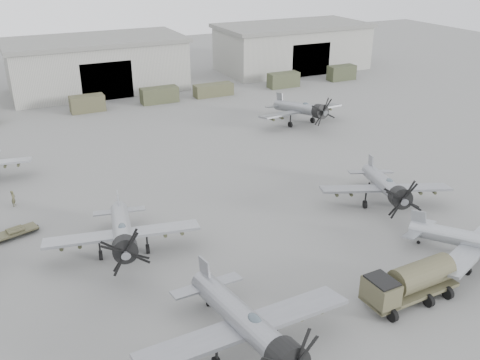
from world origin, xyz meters
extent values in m
plane|color=slate|center=(0.00, 0.00, 0.00)|extent=(220.00, 220.00, 0.00)
cube|color=#9C9B92|center=(0.00, 62.00, 4.00)|extent=(28.00, 14.00, 8.00)
cube|color=slate|center=(0.00, 62.00, 8.35)|extent=(29.00, 14.80, 0.70)
cube|color=black|center=(0.00, 55.20, 3.00)|extent=(8.12, 0.40, 6.00)
cube|color=#9C9B92|center=(38.00, 62.00, 4.00)|extent=(28.00, 14.00, 8.00)
cube|color=slate|center=(38.00, 62.00, 8.35)|extent=(29.00, 14.80, 0.70)
cube|color=black|center=(38.00, 55.20, 3.00)|extent=(8.12, 0.40, 6.00)
cube|color=#44422C|center=(-4.32, 50.00, 1.22)|extent=(4.99, 2.20, 2.44)
cube|color=#3C3F29|center=(6.83, 50.00, 1.21)|extent=(5.81, 2.20, 2.42)
cube|color=#45462D|center=(16.01, 50.00, 0.99)|extent=(6.43, 2.20, 1.98)
cube|color=#3C402A|center=(29.21, 50.00, 1.26)|extent=(5.46, 2.20, 2.52)
cube|color=#353A26|center=(41.40, 50.00, 1.31)|extent=(5.11, 2.20, 2.63)
cylinder|color=gray|center=(-5.94, -5.54, 2.41)|extent=(2.15, 11.63, 3.41)
cylinder|color=black|center=(-5.71, -10.66, 3.22)|extent=(2.15, 1.82, 2.27)
cube|color=gray|center=(-5.91, -6.19, 2.13)|extent=(13.73, 3.01, 0.61)
cube|color=gray|center=(-6.17, -0.41, 2.58)|extent=(0.21, 1.82, 2.18)
ellipsoid|color=#3F4C54|center=(-5.86, -7.28, 3.39)|extent=(0.71, 1.34, 0.61)
cylinder|color=black|center=(-3.83, -6.32, 0.38)|extent=(0.34, 0.89, 0.87)
cylinder|color=black|center=(-6.15, -0.74, 0.16)|extent=(0.15, 0.35, 0.35)
cylinder|color=#9A9EA3|center=(14.44, -4.42, 2.00)|extent=(4.75, 9.48, 2.84)
cube|color=#9A9EA3|center=(14.64, -4.93, 1.77)|extent=(11.32, 5.98, 0.51)
cube|color=#9A9EA3|center=(12.90, -0.44, 2.15)|extent=(0.65, 1.45, 1.82)
cylinder|color=black|center=(13.10, -5.73, 0.32)|extent=(0.50, 0.77, 0.73)
cylinder|color=black|center=(13.00, -0.69, 0.14)|extent=(0.21, 0.31, 0.29)
cylinder|color=#96999E|center=(-9.55, 8.95, 2.16)|extent=(3.37, 10.48, 3.06)
cylinder|color=black|center=(-10.40, 4.42, 2.89)|extent=(2.12, 1.87, 2.04)
cube|color=#96999E|center=(-9.66, 8.37, 1.91)|extent=(12.43, 4.40, 0.55)
cube|color=#96999E|center=(-8.69, 13.47, 2.31)|extent=(0.42, 1.62, 1.96)
ellipsoid|color=#3F4C54|center=(-9.84, 7.41, 3.04)|extent=(0.80, 1.26, 0.55)
cylinder|color=black|center=(-11.52, 8.52, 0.34)|extent=(0.41, 0.82, 0.78)
cylinder|color=black|center=(-7.86, 7.83, 0.34)|extent=(0.41, 0.82, 0.78)
cylinder|color=black|center=(-8.75, 13.18, 0.15)|extent=(0.17, 0.33, 0.31)
cylinder|color=gray|center=(15.12, 6.64, 2.15)|extent=(5.35, 10.09, 3.04)
cylinder|color=black|center=(13.34, 2.42, 2.87)|extent=(2.30, 2.14, 2.03)
cube|color=gray|center=(14.89, 6.10, 1.90)|extent=(12.06, 6.71, 0.55)
cube|color=gray|center=(16.89, 10.86, 2.30)|extent=(0.74, 1.54, 1.95)
ellipsoid|color=#3F4C54|center=(14.51, 5.21, 3.03)|extent=(0.99, 1.30, 0.55)
cylinder|color=black|center=(13.11, 6.64, 0.34)|extent=(0.55, 0.82, 0.78)
cylinder|color=black|center=(16.52, 5.21, 0.34)|extent=(0.55, 0.82, 0.78)
cylinder|color=black|center=(16.78, 10.60, 0.15)|extent=(0.23, 0.33, 0.31)
cylinder|color=gray|center=(20.93, 31.53, 2.21)|extent=(2.26, 10.69, 3.13)
cylinder|color=black|center=(21.26, 26.84, 2.95)|extent=(2.01, 1.71, 2.08)
cube|color=gray|center=(20.97, 30.93, 1.95)|extent=(12.63, 3.10, 0.56)
cube|color=gray|center=(20.59, 36.22, 2.36)|extent=(0.24, 1.67, 2.00)
ellipsoid|color=#3F4C54|center=(21.04, 29.93, 3.11)|extent=(0.68, 1.24, 0.56)
cylinder|color=black|center=(19.09, 30.59, 0.35)|extent=(0.34, 0.82, 0.80)
cylinder|color=black|center=(22.88, 30.87, 0.35)|extent=(0.34, 0.82, 0.80)
cylinder|color=black|center=(20.61, 35.92, 0.15)|extent=(0.14, 0.33, 0.32)
cube|color=#46432E|center=(6.94, -6.26, 0.78)|extent=(7.37, 2.72, 0.26)
cube|color=#46432E|center=(4.14, -6.39, 1.61)|extent=(1.77, 2.46, 1.77)
cylinder|color=#46432E|center=(7.88, -6.22, 1.82)|extent=(4.86, 2.19, 1.97)
cube|color=black|center=(4.14, -6.39, 2.55)|extent=(1.65, 2.15, 0.16)
cylinder|color=black|center=(4.30, -7.58, 0.47)|extent=(0.35, 0.95, 0.94)
cylinder|color=black|center=(9.38, -4.96, 0.47)|extent=(0.35, 0.95, 0.94)
cube|color=#46442D|center=(-17.33, 15.33, 0.43)|extent=(3.90, 2.32, 0.17)
cylinder|color=black|center=(-17.33, 15.33, 0.19)|extent=(1.51, 0.81, 0.43)
cylinder|color=#46442D|center=(-17.33, 15.33, 0.63)|extent=(1.38, 0.67, 0.31)
imported|color=#4B4A31|center=(-16.92, 21.60, 0.79)|extent=(0.58, 0.68, 1.59)
camera|label=1|loc=(-17.34, -29.06, 23.22)|focal=40.00mm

